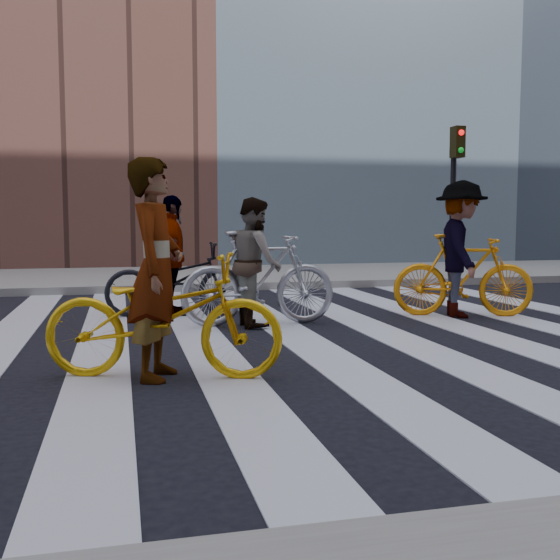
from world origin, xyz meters
name	(u,v)px	position (x,y,z in m)	size (l,w,h in m)	color
ground	(338,333)	(0.00, 0.00, 0.00)	(100.00, 100.00, 0.00)	black
sidewalk_far	(234,276)	(0.00, 7.50, 0.07)	(100.00, 5.00, 0.15)	gray
zebra_crosswalk	(338,333)	(0.00, 0.00, 0.01)	(8.25, 10.00, 0.01)	silver
traffic_signal	(455,177)	(4.40, 5.32, 2.28)	(0.22, 0.42, 3.33)	black
bike_yellow_left	(163,316)	(-2.20, -1.77, 0.54)	(0.72, 2.07, 1.09)	#F6B50D
bike_silver_mid	(259,278)	(-0.80, 0.82, 0.61)	(0.58, 2.04, 1.23)	#B3B5BD
bike_yellow_right	(463,275)	(2.16, 0.91, 0.59)	(0.55, 1.95, 1.17)	orange
bike_dark_rear	(176,279)	(-1.77, 1.97, 0.52)	(0.70, 2.00, 1.05)	black
rider_left	(156,269)	(-2.25, -1.77, 0.95)	(0.69, 0.45, 1.89)	slate
rider_mid	(255,262)	(-0.85, 0.82, 0.83)	(0.80, 0.63, 1.66)	slate
rider_right	(461,249)	(2.11, 0.91, 0.96)	(1.24, 0.71, 1.92)	slate
rider_rear	(172,256)	(-1.82, 1.97, 0.86)	(1.01, 0.42, 1.72)	slate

